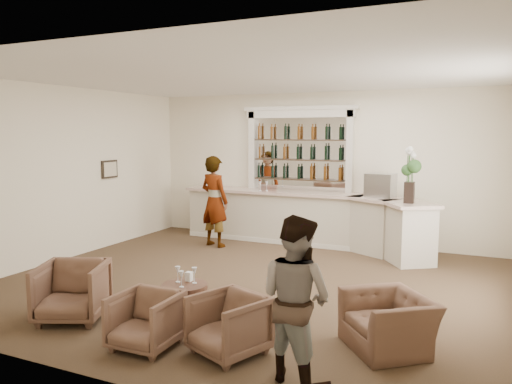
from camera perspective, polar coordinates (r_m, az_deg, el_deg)
ground at (r=8.19m, az=-0.11°, el=-10.42°), size 8.00×8.00×0.00m
room_shell at (r=8.41m, az=2.94°, el=6.22°), size 8.04×7.02×3.32m
bar_counter at (r=10.82m, az=5.80°, el=-3.07°), size 5.72×1.80×1.14m
back_bar_alcove at (r=11.17m, az=4.94°, el=4.78°), size 2.64×0.25×3.00m
cocktail_table at (r=6.62m, az=-8.14°, el=-12.44°), size 0.59×0.59×0.50m
sommelier at (r=10.65m, az=-4.77°, el=-1.07°), size 0.80×0.63×1.94m
guest at (r=4.98m, az=4.59°, el=-12.02°), size 0.96×0.86×1.64m
armchair_left at (r=7.01m, az=-20.27°, el=-10.61°), size 1.08×1.09×0.76m
armchair_center at (r=5.94m, az=-12.50°, el=-14.14°), size 0.70×0.72×0.64m
armchair_right at (r=5.65m, az=-3.17°, el=-14.92°), size 0.94×0.95×0.67m
armchair_far at (r=5.97m, az=14.88°, el=-14.20°), size 1.24×1.26×0.62m
espresso_machine at (r=10.28m, az=14.05°, el=0.76°), size 0.59×0.52×0.47m
flower_vase at (r=9.51m, az=17.19°, el=2.24°), size 0.27×0.27×1.03m
wine_glass_bar_left at (r=11.06m, az=0.48°, el=0.69°), size 0.07×0.07×0.21m
wine_glass_bar_right at (r=11.07m, az=1.23°, el=0.70°), size 0.07×0.07×0.21m
wine_glass_tbl_a at (r=6.60m, az=-8.93°, el=-9.28°), size 0.07×0.07×0.21m
wine_glass_tbl_b at (r=6.53m, az=-7.06°, el=-9.44°), size 0.07×0.07×0.21m
wine_glass_tbl_c at (r=6.39m, az=-8.53°, el=-9.82°), size 0.07×0.07×0.21m
napkin_holder at (r=6.65m, az=-7.67°, el=-9.54°), size 0.08×0.08×0.12m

